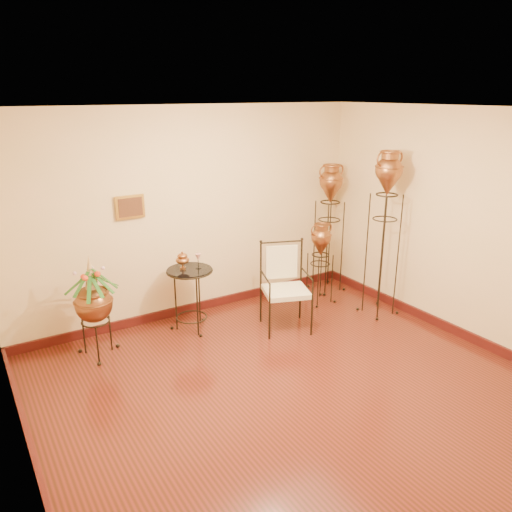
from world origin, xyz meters
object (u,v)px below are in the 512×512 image
amphora_tall (384,233)px  side_table (191,298)px  armchair (286,288)px  amphora_mid (329,228)px  planter_urn (93,300)px

amphora_tall → side_table: amphora_tall is taller
armchair → amphora_mid: bearing=50.2°
amphora_tall → armchair: 1.53m
amphora_tall → armchair: size_ratio=2.01×
planter_urn → side_table: 1.24m
amphora_tall → amphora_mid: (-0.05, 1.06, -0.16)m
armchair → side_table: size_ratio=1.08×
amphora_tall → amphora_mid: size_ratio=1.15×
amphora_tall → side_table: size_ratio=2.16×
amphora_tall → planter_urn: size_ratio=1.80×
amphora_mid → side_table: 2.45m
planter_urn → amphora_tall: bearing=-13.3°
armchair → side_table: armchair is taller
side_table → amphora_tall: bearing=-20.2°
amphora_mid → armchair: amphora_mid is taller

